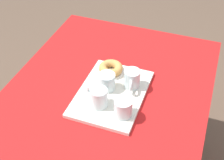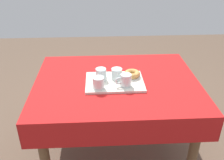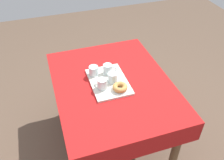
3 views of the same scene
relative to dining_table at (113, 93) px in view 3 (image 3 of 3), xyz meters
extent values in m
plane|color=brown|center=(0.00, 0.00, -0.62)|extent=(6.00, 6.00, 0.00)
cube|color=red|center=(0.00, 0.00, 0.08)|extent=(1.14, 0.89, 0.04)
cube|color=red|center=(0.00, -0.44, -0.01)|extent=(1.14, 0.01, 0.14)
cube|color=red|center=(0.00, 0.44, -0.01)|extent=(1.14, 0.01, 0.14)
cube|color=red|center=(-0.57, 0.00, -0.01)|extent=(0.01, 0.89, 0.14)
cube|color=red|center=(0.57, 0.00, -0.01)|extent=(0.01, 0.89, 0.14)
cylinder|color=brown|center=(-0.48, -0.35, -0.28)|extent=(0.06, 0.06, 0.68)
cylinder|color=brown|center=(0.48, -0.35, -0.28)|extent=(0.06, 0.06, 0.68)
cylinder|color=brown|center=(0.48, 0.35, -0.28)|extent=(0.06, 0.06, 0.68)
cube|color=silver|center=(0.02, 0.03, 0.11)|extent=(0.39, 0.28, 0.02)
cylinder|color=silver|center=(-0.05, 0.10, 0.16)|extent=(0.07, 0.07, 0.08)
cylinder|color=#B27523|center=(-0.05, 0.10, 0.15)|extent=(0.06, 0.06, 0.06)
torus|color=silver|center=(-0.01, 0.11, 0.16)|extent=(0.05, 0.02, 0.05)
cylinder|color=silver|center=(0.11, 0.01, 0.16)|extent=(0.07, 0.07, 0.08)
cylinder|color=#B27523|center=(0.11, 0.01, 0.15)|extent=(0.06, 0.06, 0.06)
torus|color=silver|center=(0.09, -0.04, 0.16)|extent=(0.03, 0.05, 0.05)
cylinder|color=silver|center=(0.00, 0.00, 0.16)|extent=(0.07, 0.07, 0.08)
cylinder|color=silver|center=(0.00, 0.00, 0.14)|extent=(0.06, 0.06, 0.04)
cylinder|color=silver|center=(0.13, 0.12, 0.16)|extent=(0.07, 0.07, 0.08)
cylinder|color=silver|center=(0.13, 0.12, 0.14)|extent=(0.06, 0.06, 0.03)
cylinder|color=white|center=(-0.11, -0.02, 0.12)|extent=(0.12, 0.12, 0.01)
torus|color=tan|center=(-0.11, -0.02, 0.14)|extent=(0.11, 0.11, 0.04)
camera|label=1|loc=(0.95, 0.37, 1.05)|focal=49.87mm
camera|label=2|loc=(0.12, 1.53, 0.96)|focal=40.45mm
camera|label=3|loc=(-1.37, 0.45, 1.33)|focal=39.03mm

